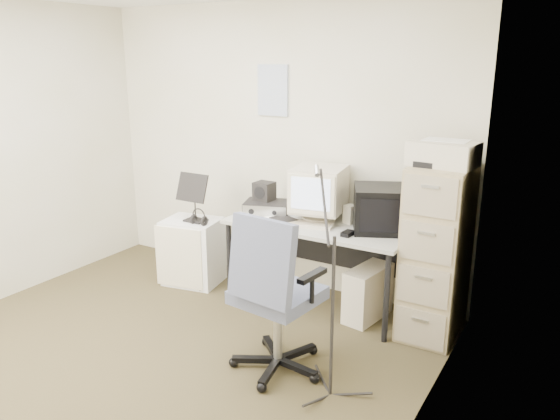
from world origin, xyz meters
The scene contains 21 objects.
floor centered at (0.00, 0.00, -0.01)m, with size 3.60×3.60×0.01m, color #3C361E.
wall_back centered at (0.00, 1.80, 1.25)m, with size 3.60×0.02×2.50m, color silver.
wall_right centered at (1.80, 0.00, 1.25)m, with size 0.02×3.60×2.50m, color silver.
wall_calendar centered at (-0.02, 1.79, 1.75)m, with size 0.30×0.02×0.44m, color white.
filing_cabinet centered at (1.58, 1.48, 0.65)m, with size 0.40×0.60×1.30m, color gray.
printer centered at (1.58, 1.44, 1.39)m, with size 0.44×0.30×0.17m, color beige.
desk centered at (0.63, 1.45, 0.36)m, with size 1.50×0.70×0.73m, color #B1AF99.
crt_monitor centered at (0.58, 1.52, 0.95)m, with size 0.40×0.42×0.45m, color beige.
crt_tv centered at (1.10, 1.52, 0.90)m, with size 0.38×0.40×0.35m, color black.
desk_speaker centered at (0.84, 1.56, 0.81)m, with size 0.08×0.08×0.15m, color beige.
keyboard centered at (0.58, 1.32, 0.74)m, with size 0.42×0.15×0.02m, color beige.
mouse centered at (0.96, 1.27, 0.75)m, with size 0.07×0.11×0.03m, color black.
radio_receiver centered at (0.13, 1.46, 0.78)m, with size 0.38×0.27×0.11m, color black.
radio_speaker centered at (0.07, 1.49, 0.92)m, with size 0.16×0.15×0.16m, color black.
papers centered at (0.33, 1.32, 0.74)m, with size 0.24×0.33×0.02m, color white.
pc_tower centered at (1.08, 1.44, 0.21)m, with size 0.20×0.46×0.43m, color beige.
office_chair centered at (0.83, 0.45, 0.56)m, with size 0.64×0.64×1.12m, color #525870.
side_cart centered at (-0.59, 1.30, 0.30)m, with size 0.49×0.39×0.61m, color white.
music_stand centered at (-0.53, 1.29, 0.83)m, with size 0.31×0.16×0.45m, color black.
headphones centered at (-0.44, 1.22, 0.66)m, with size 0.16×0.16×0.03m, color black.
mic_stand centered at (1.27, 0.36, 0.68)m, with size 0.02×0.02×1.36m, color black.
Camera 1 is at (2.52, -2.36, 2.05)m, focal length 35.00 mm.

